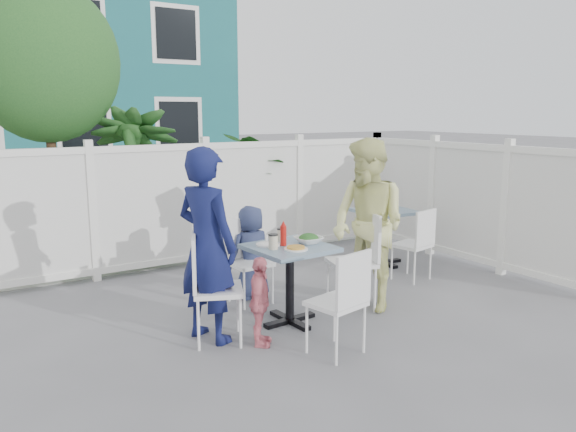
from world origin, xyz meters
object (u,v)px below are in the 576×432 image
chair_near (343,295)px  boy (251,252)px  spare_table (384,222)px  man (207,245)px  chair_back (247,254)px  toddler (260,302)px  chair_left (208,280)px  chair_right (359,253)px  main_table (290,263)px  woman (368,225)px

chair_near → boy: size_ratio=0.89×
chair_near → boy: (0.07, 1.71, -0.02)m
spare_table → man: man is taller
chair_back → toddler: (-0.45, -1.10, -0.12)m
chair_left → chair_right: size_ratio=0.97×
chair_near → man: (-0.79, 0.92, 0.33)m
spare_table → boy: 2.15m
boy → main_table: bearing=83.9°
spare_table → woman: size_ratio=0.43×
spare_table → boy: bearing=-172.7°
spare_table → chair_right: size_ratio=0.75×
chair_near → chair_left: bearing=121.6°
chair_back → toddler: size_ratio=1.12×
toddler → chair_left: bearing=84.2°
chair_left → main_table: bearing=113.9°
chair_back → spare_table: bearing=-173.3°
chair_right → toddler: bearing=118.9°
spare_table → chair_back: bearing=-171.2°
chair_back → toddler: 1.19m
main_table → woman: 0.94m
woman → main_table: bearing=-98.7°
chair_right → toddler: 1.38m
chair_right → toddler: (-1.34, -0.31, -0.18)m
main_table → chair_near: chair_near is taller
boy → chair_right: bearing=129.4°
spare_table → chair_near: chair_near is taller
spare_table → chair_near: size_ratio=0.83×
woman → boy: 1.30m
man → boy: bearing=-68.9°
chair_back → woman: 1.32m
chair_back → boy: bearing=-144.6°
spare_table → chair_left: bearing=-159.4°
chair_left → man: bearing=-177.2°
chair_left → toddler: bearing=71.1°
spare_table → toddler: size_ratio=0.95×
man → main_table: bearing=-115.4°
boy → chair_back: bearing=34.2°
toddler → spare_table: bearing=-25.3°
woman → man: bearing=-98.5°
spare_table → chair_near: 2.97m
main_table → man: bearing=176.4°
chair_near → woman: (0.93, 0.80, 0.35)m
chair_left → man: 0.30m
chair_near → man: size_ratio=0.52×
chair_near → man: bearing=118.9°
chair_left → chair_near: 1.18m
man → spare_table: bearing=-92.1°
spare_table → chair_right: 1.76m
man → chair_right: bearing=-113.9°
main_table → chair_near: size_ratio=0.85×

